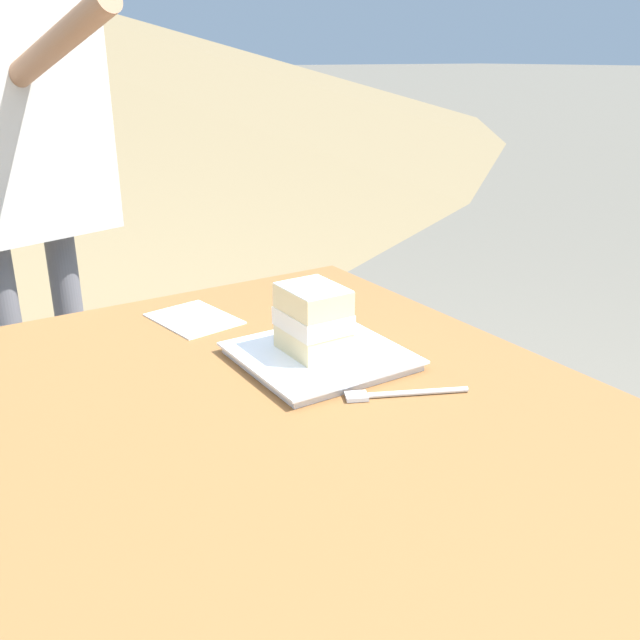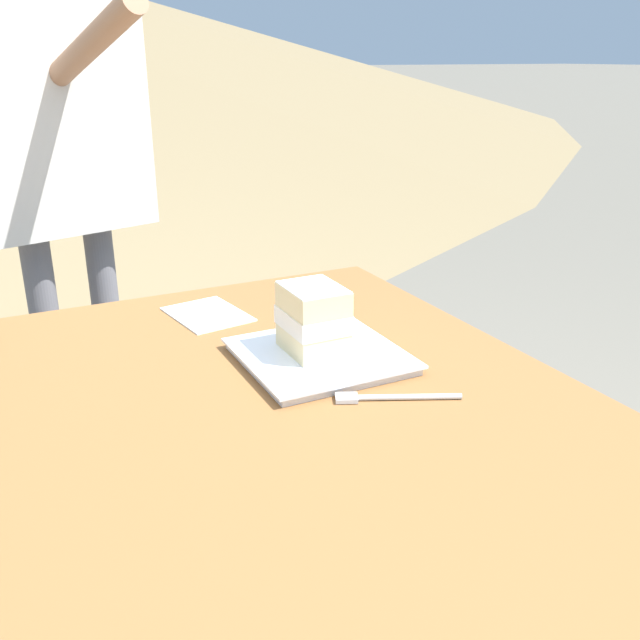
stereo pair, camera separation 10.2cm
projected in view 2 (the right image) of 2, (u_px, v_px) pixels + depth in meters
patio_table at (280, 508)px, 0.87m from camera, size 1.19×0.89×0.69m
dessert_plate at (320, 356)px, 1.04m from camera, size 0.23×0.23×0.02m
cake_slice at (313, 319)px, 1.03m from camera, size 0.10×0.08×0.10m
dessert_fork at (389, 397)px, 0.93m from camera, size 0.09×0.16×0.01m
paper_napkin at (207, 314)px, 1.23m from camera, size 0.17×0.14×0.00m
diner_person at (52, 124)px, 1.54m from camera, size 0.56×0.44×1.47m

